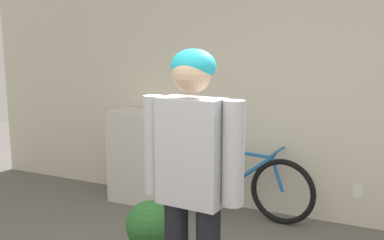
% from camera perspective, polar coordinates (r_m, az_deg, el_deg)
% --- Properties ---
extents(wall_back, '(8.00, 0.07, 2.60)m').
position_cam_1_polar(wall_back, '(4.53, 14.12, 3.77)').
color(wall_back, beige).
rests_on(wall_back, ground_plane).
extents(side_shelf, '(0.93, 0.45, 1.01)m').
position_cam_1_polar(side_shelf, '(4.98, -4.95, -4.73)').
color(side_shelf, beige).
rests_on(side_shelf, ground_plane).
extents(person, '(0.63, 0.25, 1.73)m').
position_cam_1_polar(person, '(2.61, 0.02, -6.46)').
color(person, black).
rests_on(person, ground_plane).
extents(bicycle, '(1.62, 0.46, 0.73)m').
position_cam_1_polar(bicycle, '(4.65, 5.69, -7.86)').
color(bicycle, black).
rests_on(bicycle, ground_plane).
extents(banana, '(0.33, 0.09, 0.04)m').
position_cam_1_polar(banana, '(4.86, -4.04, 1.24)').
color(banana, '#EAD64C').
rests_on(banana, side_shelf).
extents(potted_plant, '(0.39, 0.39, 0.51)m').
position_cam_1_polar(potted_plant, '(3.74, -5.38, -13.62)').
color(potted_plant, brown).
rests_on(potted_plant, ground_plane).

